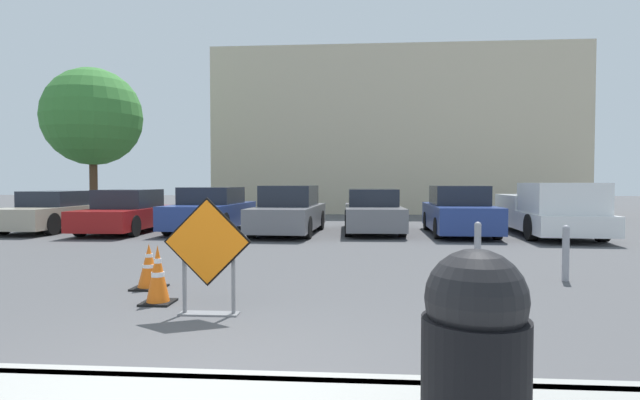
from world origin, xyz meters
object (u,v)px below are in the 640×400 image
Objects in this scene: traffic_cone_second at (149,267)px; trash_bin at (475,355)px; parked_car_sixth at (459,212)px; bollard_second at (566,251)px; parked_car_third at (211,211)px; bollard_nearest at (478,249)px; road_closed_sign at (208,252)px; traffic_cone_nearest at (158,275)px; parked_car_fifth at (373,212)px; parked_car_fourth at (289,212)px; pickup_truck at (551,212)px; parked_car_nearest at (56,212)px; parked_car_second at (128,212)px.

trash_bin is (3.77, -4.66, 0.37)m from traffic_cone_second.
parked_car_sixth is 7.34m from bollard_second.
bollard_nearest is (6.79, -7.68, -0.18)m from parked_car_third.
traffic_cone_nearest is at bearing 147.54° from road_closed_sign.
trash_bin is at bearing 89.03° from parked_car_fifth.
traffic_cone_second is 8.37m from parked_car_fourth.
parked_car_sixth is at bearing -4.53° from pickup_truck.
parked_car_nearest is at bearing 0.14° from parked_car_fifth.
parked_car_fourth is 2.74m from parked_car_fifth.
parked_car_third reaches higher than bollard_nearest.
parked_car_fourth is (0.50, 9.21, 0.31)m from traffic_cone_nearest.
bollard_nearest is (1.37, 5.74, -0.20)m from trash_bin.
parked_car_fourth is 5.11× the size of bollard_second.
parked_car_third reaches higher than parked_car_nearest.
parked_car_second is at bearing 173.18° from parked_car_nearest.
parked_car_third is at bearing -1.22° from parked_car_sixth.
bollard_nearest is (9.44, -7.30, -0.13)m from parked_car_second.
pickup_truck is at bearing 42.06° from traffic_cone_second.
parked_car_sixth is (7.95, -0.35, 0.01)m from parked_car_third.
parked_car_sixth is 4.53× the size of bollard_nearest.
parked_car_nearest is at bearing 0.65° from pickup_truck.
road_closed_sign is 0.31× the size of parked_car_fifth.
trash_bin reaches higher than bollard_second.
bollard_nearest is (-1.16, -7.33, -0.18)m from parked_car_sixth.
traffic_cone_second is at bearing 44.99° from pickup_truck.
parked_car_second is at bearing 1.57° from pickup_truck.
road_closed_sign is 0.31× the size of parked_car_nearest.
pickup_truck is (7.58, 9.50, -0.05)m from road_closed_sign.
parked_car_fourth reaches higher than bollard_second.
parked_car_fourth reaches higher than traffic_cone_second.
bollard_nearest is (12.09, -7.62, -0.12)m from parked_car_nearest.
parked_car_fifth is at bearing -7.09° from pickup_truck.
bollard_second is (8.20, -7.68, -0.20)m from parked_car_third.
parked_car_nearest is at bearing 147.79° from bollard_nearest.
parked_car_second is at bearing 117.16° from traffic_cone_second.
bollard_nearest is at bearing 76.58° from trash_bin.
bollard_second is (6.05, 1.98, 0.10)m from traffic_cone_nearest.
trash_bin is at bearing 105.28° from parked_car_fourth.
parked_car_second is 13.24m from pickup_truck.
traffic_cone_second is 0.71× the size of bollard_nearest.
parked_car_fourth reaches higher than parked_car_nearest.
pickup_truck is 13.73m from trash_bin.
bollard_second is at bearing 9.34° from traffic_cone_second.
traffic_cone_second is at bearing 66.42° from parked_car_fifth.
traffic_cone_nearest is 9.90m from parked_car_third.
parked_car_fifth is at bearing -176.77° from parked_car_second.
bollard_second reaches higher than traffic_cone_second.
traffic_cone_nearest is at bearing 49.70° from pickup_truck.
bollard_nearest reaches higher than bollard_second.
parked_car_second is at bearing 1.47° from parked_car_sixth.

